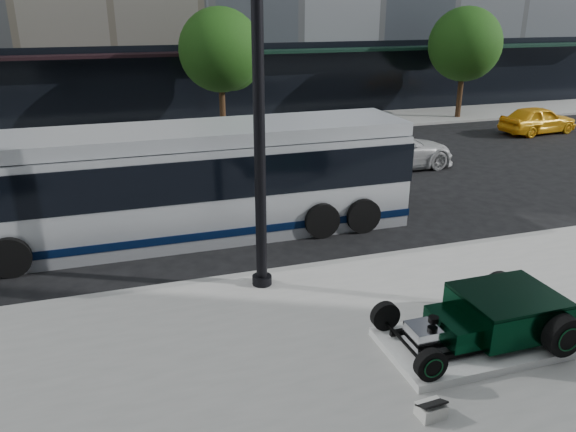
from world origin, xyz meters
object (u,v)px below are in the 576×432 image
object	(u,v)px
white_sedan	(389,150)
yellow_taxi	(538,120)
hot_rod	(496,314)
lamppost	(259,121)
transit_bus	(185,182)

from	to	relation	value
white_sedan	yellow_taxi	xyz separation A→B (m)	(9.77, 3.46, -0.08)
hot_rod	lamppost	world-z (taller)	lamppost
hot_rod	transit_bus	size ratio (longest dim) A/B	0.27
hot_rod	transit_bus	distance (m)	8.44
transit_bus	white_sedan	world-z (taller)	transit_bus
lamppost	hot_rod	bearing A→B (deg)	-45.64
hot_rod	white_sedan	size ratio (longest dim) A/B	0.63
hot_rod	lamppost	bearing A→B (deg)	134.36
white_sedan	transit_bus	bearing A→B (deg)	112.80
transit_bus	white_sedan	distance (m)	9.27
transit_bus	yellow_taxi	world-z (taller)	transit_bus
transit_bus	white_sedan	bearing A→B (deg)	27.09
lamppost	yellow_taxi	xyz separation A→B (m)	(16.90, 11.32, -3.05)
lamppost	transit_bus	xyz separation A→B (m)	(-1.09, 3.65, -2.22)
yellow_taxi	white_sedan	bearing A→B (deg)	103.85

